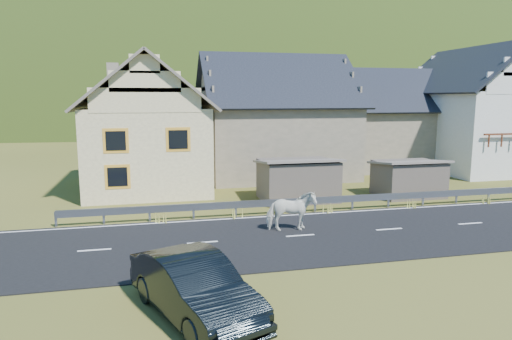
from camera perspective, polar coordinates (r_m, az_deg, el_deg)
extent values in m
plane|color=#404414|center=(20.51, 16.29, -7.23)|extent=(160.00, 160.00, 0.00)
cube|color=black|center=(20.50, 16.29, -7.17)|extent=(60.00, 7.00, 0.04)
cube|color=silver|center=(20.50, 16.30, -7.11)|extent=(60.00, 6.60, 0.01)
cube|color=#93969B|center=(23.54, 11.99, -3.51)|extent=(28.00, 0.08, 0.34)
cube|color=#93969B|center=(21.88, -23.74, -5.67)|extent=(0.10, 0.06, 0.70)
cube|color=#93969B|center=(21.58, -18.50, -5.56)|extent=(0.10, 0.06, 0.70)
cube|color=#93969B|center=(21.47, -13.16, -5.40)|extent=(0.10, 0.06, 0.70)
cube|color=#93969B|center=(21.55, -7.82, -5.19)|extent=(0.10, 0.06, 0.70)
cube|color=#93969B|center=(21.81, -2.56, -4.94)|extent=(0.10, 0.06, 0.70)
cube|color=#93969B|center=(22.24, 2.53, -4.66)|extent=(0.10, 0.06, 0.70)
cube|color=#93969B|center=(22.85, 7.38, -4.36)|extent=(0.10, 0.06, 0.70)
cube|color=#93969B|center=(23.60, 11.95, -4.05)|extent=(0.10, 0.06, 0.70)
cube|color=#93969B|center=(24.50, 16.21, -3.73)|extent=(0.10, 0.06, 0.70)
cube|color=#93969B|center=(25.53, 20.14, -3.42)|extent=(0.10, 0.06, 0.70)
cube|color=#93969B|center=(26.66, 23.75, -3.12)|extent=(0.10, 0.06, 0.70)
cube|color=#93969B|center=(27.89, 27.05, -2.84)|extent=(0.10, 0.06, 0.70)
cube|color=brown|center=(25.28, 5.22, -1.28)|extent=(4.30, 3.30, 2.40)
cube|color=brown|center=(27.57, 18.49, -1.06)|extent=(3.80, 2.90, 2.20)
cube|color=#FFECB2|center=(29.28, -13.31, 2.70)|extent=(7.00, 9.00, 5.00)
cube|color=gold|center=(24.78, -17.12, 3.52)|extent=(1.30, 0.12, 1.30)
cube|color=gold|center=(24.75, -9.70, 3.78)|extent=(1.30, 0.12, 1.30)
cube|color=gold|center=(25.02, -16.92, -0.82)|extent=(1.30, 0.12, 1.30)
cube|color=gray|center=(30.70, -17.38, 10.41)|extent=(0.70, 0.70, 2.40)
cube|color=gray|center=(33.44, 2.34, 3.71)|extent=(10.00, 9.00, 5.00)
cube|color=gray|center=(39.09, 15.85, 3.85)|extent=(9.00, 8.00, 4.60)
cube|color=silver|center=(39.88, 25.60, 4.42)|extent=(8.00, 10.00, 6.00)
ellipsoid|color=#2C3F11|center=(199.32, -8.63, 1.60)|extent=(440.00, 280.00, 260.00)
imported|color=white|center=(19.33, 4.40, -5.13)|extent=(1.09, 2.10, 1.71)
imported|color=black|center=(12.21, -7.74, -14.28)|extent=(3.40, 5.18, 1.61)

